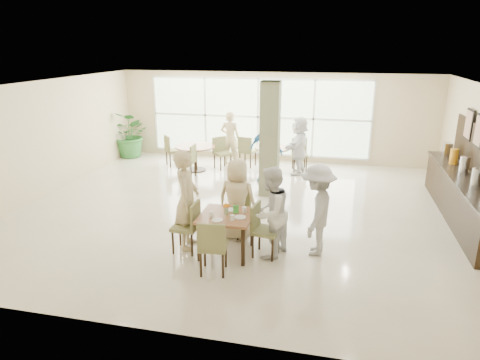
% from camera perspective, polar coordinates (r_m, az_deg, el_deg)
% --- Properties ---
extents(ground, '(10.00, 10.00, 0.00)m').
position_cam_1_polar(ground, '(9.82, 0.42, -3.96)').
color(ground, beige).
rests_on(ground, ground).
extents(room_shell, '(10.00, 10.00, 10.00)m').
position_cam_1_polar(room_shell, '(9.32, 0.44, 5.81)').
color(room_shell, white).
rests_on(room_shell, ground).
extents(window_bank, '(7.00, 0.04, 7.00)m').
position_cam_1_polar(window_bank, '(13.78, 2.41, 8.39)').
color(window_bank, silver).
rests_on(window_bank, ground).
extents(column, '(0.45, 0.45, 2.80)m').
position_cam_1_polar(column, '(10.47, 4.00, 5.39)').
color(column, '#707752').
rests_on(column, ground).
extents(main_table, '(0.93, 0.93, 0.75)m').
position_cam_1_polar(main_table, '(7.61, -1.83, -5.29)').
color(main_table, brown).
rests_on(main_table, ground).
extents(round_table_left, '(1.20, 1.20, 0.75)m').
position_cam_1_polar(round_table_left, '(12.77, -5.99, 3.87)').
color(round_table_left, brown).
rests_on(round_table_left, ground).
extents(round_table_right, '(1.03, 1.03, 0.75)m').
position_cam_1_polar(round_table_right, '(12.57, 4.32, 3.53)').
color(round_table_right, brown).
rests_on(round_table_right, ground).
extents(chairs_main_table, '(1.93, 2.05, 0.95)m').
position_cam_1_polar(chairs_main_table, '(7.70, -1.98, -6.44)').
color(chairs_main_table, olive).
rests_on(chairs_main_table, ground).
extents(chairs_table_left, '(2.21, 1.68, 0.95)m').
position_cam_1_polar(chairs_table_left, '(12.79, -6.11, 3.35)').
color(chairs_table_left, olive).
rests_on(chairs_table_left, ground).
extents(chairs_table_right, '(2.15, 1.86, 0.95)m').
position_cam_1_polar(chairs_table_right, '(12.58, 4.30, 3.15)').
color(chairs_table_right, olive).
rests_on(chairs_table_right, ground).
extents(tabletop_clutter, '(0.63, 0.71, 0.21)m').
position_cam_1_polar(tabletop_clutter, '(7.50, -1.50, -4.34)').
color(tabletop_clutter, white).
rests_on(tabletop_clutter, main_table).
extents(buffet_counter, '(0.64, 4.70, 1.95)m').
position_cam_1_polar(buffet_counter, '(10.28, 27.63, -1.78)').
color(buffet_counter, black).
rests_on(buffet_counter, ground).
extents(framed_art_a, '(0.05, 0.55, 0.70)m').
position_cam_1_polar(framed_art_a, '(10.51, 29.30, 5.72)').
color(framed_art_a, black).
rests_on(framed_art_a, ground).
extents(framed_art_b, '(0.05, 0.55, 0.70)m').
position_cam_1_polar(framed_art_b, '(11.26, 28.23, 6.55)').
color(framed_art_b, black).
rests_on(framed_art_b, ground).
extents(potted_plant, '(1.75, 1.75, 1.54)m').
position_cam_1_polar(potted_plant, '(14.66, -14.33, 5.92)').
color(potted_plant, '#2C702F').
rests_on(potted_plant, ground).
extents(teen_left, '(0.55, 0.74, 1.85)m').
position_cam_1_polar(teen_left, '(7.82, -7.09, -2.64)').
color(teen_left, '#C8B585').
rests_on(teen_left, ground).
extents(teen_far, '(0.83, 0.52, 1.59)m').
position_cam_1_polar(teen_far, '(8.16, -0.38, -2.58)').
color(teen_far, '#C8B585').
rests_on(teen_far, ground).
extents(teen_right, '(0.86, 0.97, 1.65)m').
position_cam_1_polar(teen_right, '(7.48, 4.07, -4.34)').
color(teen_right, white).
rests_on(teen_right, ground).
extents(teen_standing, '(0.72, 1.13, 1.66)m').
position_cam_1_polar(teen_standing, '(7.67, 10.24, -3.96)').
color(teen_standing, '#AAAAAC').
rests_on(teen_standing, ground).
extents(adult_a, '(1.16, 0.93, 1.73)m').
position_cam_1_polar(adult_a, '(11.62, 3.45, 3.94)').
color(adult_a, '#3F86BF').
rests_on(adult_a, ground).
extents(adult_b, '(0.86, 1.63, 1.68)m').
position_cam_1_polar(adult_b, '(12.45, 7.86, 4.61)').
color(adult_b, white).
rests_on(adult_b, ground).
extents(adult_standing, '(0.62, 0.42, 1.68)m').
position_cam_1_polar(adult_standing, '(13.29, -1.32, 5.59)').
color(adult_standing, '#C8B585').
rests_on(adult_standing, ground).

